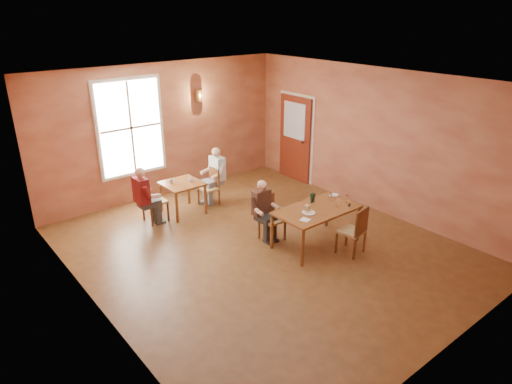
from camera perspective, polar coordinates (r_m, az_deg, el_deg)
ground at (r=8.39m, az=0.87°, el=-7.05°), size 6.00×7.00×0.01m
wall_back at (r=10.57m, az=-11.44°, el=7.54°), size 6.00×0.04×3.00m
wall_front at (r=5.78m, az=23.97°, el=-6.69°), size 6.00×0.04×3.00m
wall_left at (r=6.41m, az=-20.13°, el=-3.21°), size 0.04×7.00×3.00m
wall_right at (r=9.88m, az=14.48°, el=6.24°), size 0.04×7.00×3.00m
ceiling at (r=7.40m, az=1.00°, el=13.64°), size 6.00×7.00×0.04m
window at (r=10.15m, az=-15.39°, el=7.74°), size 1.36×0.10×1.96m
door at (r=11.41m, az=4.85°, el=6.65°), size 0.12×1.04×2.10m
wall_sconce at (r=10.78m, az=-7.18°, el=11.90°), size 0.16×0.16×0.28m
main_table at (r=8.44m, az=7.51°, el=-4.32°), size 1.53×0.86×0.72m
chair_diner_main at (r=8.51m, az=2.03°, el=-3.36°), size 0.38×0.38×0.86m
diner_main at (r=8.44m, az=2.18°, el=-2.66°), size 0.44×0.44×1.11m
chair_empty at (r=8.22m, az=11.85°, el=-4.67°), size 0.46×0.46×0.90m
plate_food at (r=8.10m, az=6.59°, el=-2.52°), size 0.26×0.26×0.03m
sandwich at (r=8.16m, az=6.39°, el=-2.07°), size 0.10×0.09×0.09m
goblet_a at (r=8.63m, az=9.27°, el=-0.60°), size 0.07×0.07×0.16m
goblet_b at (r=8.61m, az=11.25°, el=-0.80°), size 0.07×0.07×0.16m
goblet_c at (r=8.37m, az=10.07°, el=-1.34°), size 0.09×0.09×0.18m
menu_stand at (r=8.52m, az=7.09°, el=-0.73°), size 0.11×0.06×0.17m
knife at (r=8.09m, az=8.65°, el=-2.77°), size 0.17×0.01×0.00m
napkin at (r=7.84m, az=6.17°, el=-3.46°), size 0.19×0.19×0.01m
side_plate at (r=8.93m, az=9.73°, el=-0.34°), size 0.17×0.17×0.01m
sunglasses at (r=8.53m, az=11.61°, el=-1.59°), size 0.11×0.09×0.01m
second_table at (r=9.78m, az=-9.12°, el=-0.71°), size 0.77×0.77×0.68m
chair_diner_white at (r=10.06m, az=-5.96°, el=0.56°), size 0.36×0.36×0.82m
diner_white at (r=10.00m, az=-5.86°, el=1.62°), size 0.48×0.48×1.20m
chair_diner_maroon at (r=9.45m, az=-12.55°, el=-1.01°), size 0.41×0.41×0.92m
diner_maroon at (r=9.39m, az=-12.79°, el=-0.26°), size 0.48×0.48×1.20m
cup_a at (r=9.66m, az=-8.12°, el=1.49°), size 0.13×0.13×0.08m
cup_b at (r=9.66m, az=-10.50°, el=1.35°), size 0.11×0.11×0.09m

